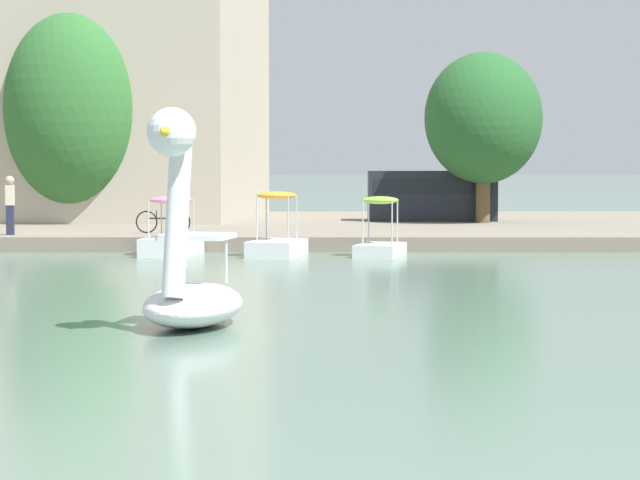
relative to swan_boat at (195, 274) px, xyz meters
name	(u,v)px	position (x,y,z in m)	size (l,w,h in m)	color
shore_bank_far	(385,227)	(3.95, 25.31, -0.58)	(114.26, 18.86, 0.40)	slate
swan_boat	(195,274)	(0.00, 0.00, 0.00)	(1.75, 2.94, 3.14)	white
pedal_boat_lime	(385,240)	(3.43, 14.32, -0.35)	(1.48, 2.09, 1.55)	white
pedal_boat_orange	(282,238)	(0.77, 14.29, -0.31)	(1.59, 2.32, 1.67)	white
pedal_boat_pink	(177,237)	(-1.98, 14.71, -0.29)	(1.51, 2.47, 1.55)	white
tree_broadleaf_right	(489,119)	(7.37, 24.47, 3.12)	(5.61, 5.73, 5.72)	brown
tree_willow_near_path	(81,110)	(-6.27, 24.25, 3.40)	(5.38, 5.21, 7.18)	#4C3823
person_on_path	(15,202)	(-6.75, 17.04, 0.54)	(0.25, 0.25, 1.64)	#23283D
bicycle_parked	(168,222)	(-2.60, 17.87, -0.05)	(1.60, 0.28, 0.65)	black
parked_van	(437,194)	(5.78, 26.09, 0.57)	(4.48, 1.82, 1.74)	#1E232D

